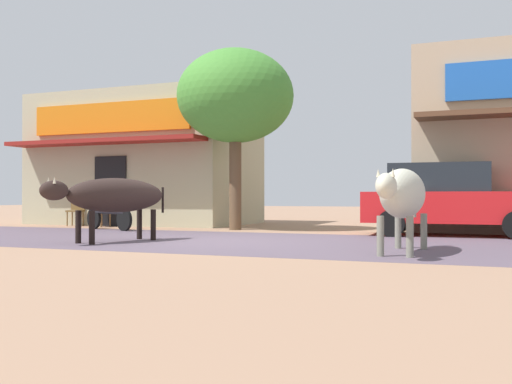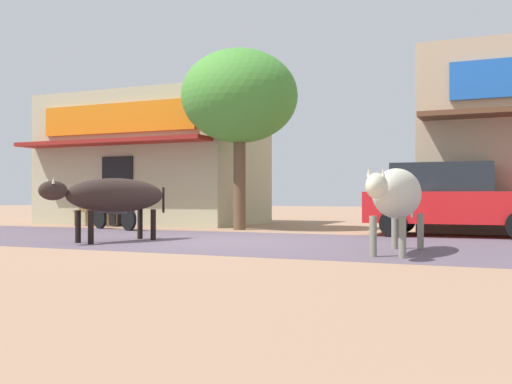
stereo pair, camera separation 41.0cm
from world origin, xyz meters
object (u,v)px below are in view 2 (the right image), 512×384
at_px(parked_motorcycle, 115,212).
at_px(cow_far_dark, 397,194).
at_px(cafe_chair_by_doorway, 84,209).
at_px(cow_near_brown, 114,196).
at_px(parked_hatchback_car, 452,199).
at_px(cafe_chair_near_tree, 110,209).
at_px(roadside_tree, 239,97).

height_order(parked_motorcycle, cow_far_dark, cow_far_dark).
bearing_deg(cafe_chair_by_doorway, cow_near_brown, -45.64).
bearing_deg(parked_motorcycle, cafe_chair_by_doorway, 146.33).
relative_size(parked_hatchback_car, parked_motorcycle, 2.11).
xyz_separation_m(cow_near_brown, cafe_chair_near_tree, (-3.74, 4.80, -0.39)).
bearing_deg(cow_far_dark, parked_hatchback_car, 85.13).
bearing_deg(roadside_tree, cafe_chair_near_tree, 179.50).
height_order(parked_hatchback_car, cow_far_dark, parked_hatchback_car).
relative_size(parked_motorcycle, cafe_chair_by_doorway, 2.07).
distance_m(parked_hatchback_car, cow_far_dark, 4.66).
xyz_separation_m(parked_motorcycle, cow_near_brown, (2.56, -3.43, 0.44)).
distance_m(parked_motorcycle, cafe_chair_near_tree, 1.80).
distance_m(parked_motorcycle, cow_near_brown, 4.31).
bearing_deg(cafe_chair_near_tree, parked_motorcycle, -49.07).
bearing_deg(cow_near_brown, cow_far_dark, -2.22).
bearing_deg(cow_near_brown, parked_hatchback_car, 36.48).
xyz_separation_m(roadside_tree, parked_motorcycle, (-3.08, -1.32, -3.10)).
bearing_deg(roadside_tree, cow_far_dark, -44.46).
height_order(parked_motorcycle, cafe_chair_by_doorway, parked_motorcycle).
xyz_separation_m(parked_hatchback_car, cow_near_brown, (-5.98, -4.42, 0.06)).
distance_m(cafe_chair_near_tree, cafe_chair_by_doorway, 1.11).
bearing_deg(parked_motorcycle, cafe_chair_near_tree, 130.93).
bearing_deg(cafe_chair_near_tree, roadside_tree, -0.50).
xyz_separation_m(cow_far_dark, cafe_chair_near_tree, (-9.33, 5.01, -0.42)).
xyz_separation_m(cow_far_dark, cafe_chair_by_doorway, (-10.43, 5.17, -0.42)).
distance_m(parked_motorcycle, cow_far_dark, 8.94).
bearing_deg(parked_hatchback_car, cow_far_dark, -94.87).
bearing_deg(parked_motorcycle, parked_hatchback_car, 6.59).
distance_m(parked_motorcycle, cafe_chair_by_doorway, 2.74).
relative_size(roadside_tree, parked_hatchback_car, 1.20).
distance_m(cow_near_brown, cafe_chair_by_doorway, 6.94).
bearing_deg(cow_near_brown, cafe_chair_near_tree, 127.98).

